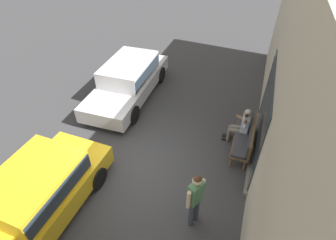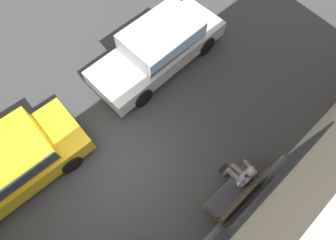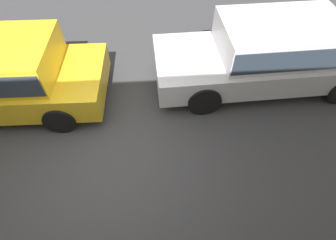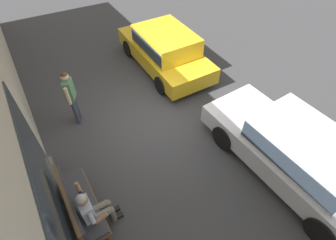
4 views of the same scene
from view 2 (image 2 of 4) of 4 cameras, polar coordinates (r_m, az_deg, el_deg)
ground_plane at (r=7.73m, az=-11.22°, el=-8.90°), size 60.00×60.00×0.00m
bench at (r=7.05m, az=15.05°, el=-14.82°), size 1.76×0.55×0.98m
person_on_phone at (r=7.03m, az=15.79°, el=-11.36°), size 0.73×0.74×1.32m
parked_car_near at (r=8.68m, az=-1.79°, el=16.07°), size 4.75×1.96×1.44m
parked_car_mid at (r=7.91m, az=-31.61°, el=-8.27°), size 4.16×1.94×1.41m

